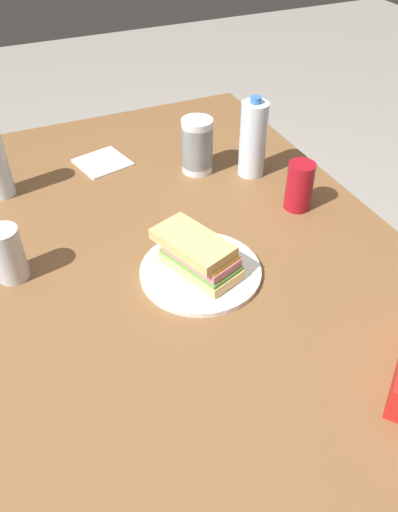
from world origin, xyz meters
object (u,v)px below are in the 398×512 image
water_bottle_spare (253,139)px  sandwich (197,255)px  paper_plate (199,272)px  soda_can_red (299,186)px  dining_table (182,274)px  plastic_cup_stack (197,146)px  soda_can_silver (8,254)px

water_bottle_spare → sandwich: bearing=136.7°
paper_plate → water_bottle_spare: water_bottle_spare is taller
soda_can_red → sandwich: bearing=111.2°
paper_plate → soda_can_red: size_ratio=2.12×
dining_table → plastic_cup_stack: size_ratio=9.69×
sandwich → soda_can_red: (0.13, -0.33, 0.01)m
plastic_cup_stack → water_bottle_spare: bearing=-119.9°
dining_table → soda_can_red: (0.02, -0.32, 0.15)m
dining_table → soda_can_red: soda_can_red is taller
sandwich → soda_can_red: 0.35m
dining_table → sandwich: bearing=176.4°
paper_plate → soda_can_silver: 0.39m
dining_table → soda_can_red: size_ratio=11.84×
water_bottle_spare → soda_can_silver: size_ratio=1.78×
paper_plate → dining_table: bearing=-1.9°
plastic_cup_stack → water_bottle_spare: size_ratio=0.69×
soda_can_red → soda_can_silver: same height
dining_table → sandwich: sandwich is taller
dining_table → soda_can_silver: 0.40m
paper_plate → soda_can_red: soda_can_red is taller
paper_plate → sandwich: size_ratio=1.29×
dining_table → water_bottle_spare: size_ratio=6.66×
paper_plate → plastic_cup_stack: (0.39, -0.17, 0.07)m
sandwich → plastic_cup_stack: bearing=-23.7°
soda_can_red → water_bottle_spare: water_bottle_spare is taller
plastic_cup_stack → soda_can_silver: plastic_cup_stack is taller
plastic_cup_stack → soda_can_silver: size_ratio=1.22×
soda_can_red → soda_can_silver: (0.02, 0.68, 0.00)m
dining_table → paper_plate: size_ratio=5.59×
soda_can_red → soda_can_silver: size_ratio=1.00×
paper_plate → plastic_cup_stack: bearing=-23.1°
dining_table → paper_plate: paper_plate is taller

